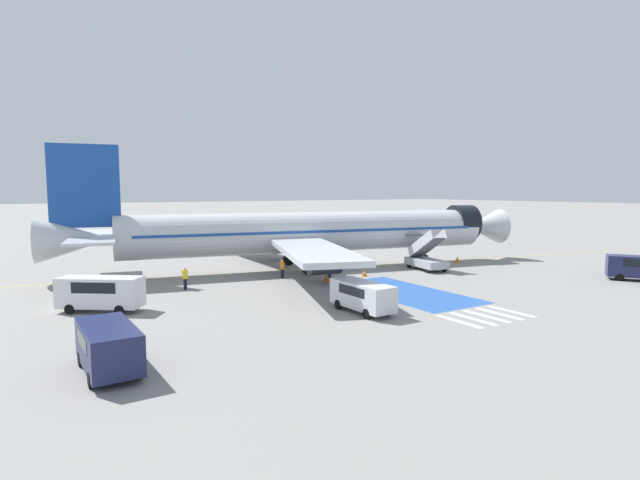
% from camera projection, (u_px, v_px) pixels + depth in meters
% --- Properties ---
extents(ground_plane, '(600.00, 600.00, 0.00)m').
position_uv_depth(ground_plane, '(315.00, 268.00, 50.34)').
color(ground_plane, gray).
extents(apron_leadline_yellow, '(79.58, 15.30, 0.01)m').
position_uv_depth(apron_leadline_yellow, '(314.00, 269.00, 50.00)').
color(apron_leadline_yellow, gold).
rests_on(apron_leadline_yellow, ground_plane).
extents(apron_stand_patch_blue, '(5.85, 12.46, 0.01)m').
position_uv_depth(apron_stand_patch_blue, '(404.00, 292.00, 38.46)').
color(apron_stand_patch_blue, '#2856A8').
rests_on(apron_stand_patch_blue, ground_plane).
extents(apron_walkway_bar_0, '(0.44, 3.60, 0.01)m').
position_uv_depth(apron_walkway_bar_0, '(459.00, 321.00, 29.83)').
color(apron_walkway_bar_0, silver).
rests_on(apron_walkway_bar_0, ground_plane).
extents(apron_walkway_bar_1, '(0.44, 3.60, 0.01)m').
position_uv_depth(apron_walkway_bar_1, '(473.00, 319.00, 30.46)').
color(apron_walkway_bar_1, silver).
rests_on(apron_walkway_bar_1, ground_plane).
extents(apron_walkway_bar_2, '(0.44, 3.60, 0.01)m').
position_uv_depth(apron_walkway_bar_2, '(486.00, 316.00, 31.08)').
color(apron_walkway_bar_2, silver).
rests_on(apron_walkway_bar_2, ground_plane).
extents(apron_walkway_bar_3, '(0.44, 3.60, 0.01)m').
position_uv_depth(apron_walkway_bar_3, '(499.00, 314.00, 31.71)').
color(apron_walkway_bar_3, silver).
rests_on(apron_walkway_bar_3, ground_plane).
extents(apron_walkway_bar_4, '(0.44, 3.60, 0.01)m').
position_uv_depth(apron_walkway_bar_4, '(511.00, 311.00, 32.33)').
color(apron_walkway_bar_4, silver).
rests_on(apron_walkway_bar_4, ground_plane).
extents(airliner, '(47.21, 36.06, 11.70)m').
position_uv_depth(airliner, '(308.00, 232.00, 49.39)').
color(airliner, silver).
rests_on(airliner, ground_plane).
extents(boarding_stairs_forward, '(3.06, 5.50, 4.17)m').
position_uv_depth(boarding_stairs_forward, '(426.00, 260.00, 49.27)').
color(boarding_stairs_forward, '#ADB2BA').
rests_on(boarding_stairs_forward, ground_plane).
extents(fuel_tanker, '(10.21, 3.15, 3.36)m').
position_uv_depth(fuel_tanker, '(170.00, 238.00, 64.35)').
color(fuel_tanker, '#38383D').
rests_on(fuel_tanker, ground_plane).
extents(service_van_0, '(2.14, 4.77, 2.05)m').
position_uv_depth(service_van_0, '(108.00, 344.00, 21.38)').
color(service_van_0, '#1E234C').
rests_on(service_van_0, ground_plane).
extents(service_van_1, '(4.39, 5.16, 2.15)m').
position_uv_depth(service_van_1, '(640.00, 266.00, 43.19)').
color(service_van_1, '#1E234C').
rests_on(service_van_1, ground_plane).
extents(service_van_2, '(5.31, 4.53, 2.25)m').
position_uv_depth(service_van_2, '(101.00, 291.00, 32.17)').
color(service_van_2, silver).
rests_on(service_van_2, ground_plane).
extents(service_van_3, '(1.90, 4.92, 1.95)m').
position_uv_depth(service_van_3, '(362.00, 294.00, 31.97)').
color(service_van_3, silver).
rests_on(service_van_3, ground_plane).
extents(ground_crew_0, '(0.48, 0.37, 1.80)m').
position_uv_depth(ground_crew_0, '(185.00, 277.00, 39.30)').
color(ground_crew_0, '#191E38').
rests_on(ground_crew_0, ground_plane).
extents(ground_crew_1, '(0.43, 0.49, 1.69)m').
position_uv_depth(ground_crew_1, '(282.00, 268.00, 44.39)').
color(ground_crew_1, '#191E38').
rests_on(ground_crew_1, ground_plane).
extents(ground_crew_2, '(0.47, 0.33, 1.66)m').
position_uv_depth(ground_crew_2, '(330.00, 267.00, 44.62)').
color(ground_crew_2, '#191E38').
rests_on(ground_crew_2, ground_plane).
extents(traffic_cone_0, '(0.60, 0.60, 0.67)m').
position_uv_depth(traffic_cone_0, '(457.00, 260.00, 54.12)').
color(traffic_cone_0, orange).
rests_on(traffic_cone_0, ground_plane).
extents(traffic_cone_1, '(0.52, 0.52, 0.57)m').
position_uv_depth(traffic_cone_1, '(364.00, 273.00, 45.55)').
color(traffic_cone_1, orange).
rests_on(traffic_cone_1, ground_plane).
extents(traffic_cone_2, '(0.60, 0.60, 0.66)m').
position_uv_depth(traffic_cone_2, '(326.00, 278.00, 42.98)').
color(traffic_cone_2, orange).
rests_on(traffic_cone_2, ground_plane).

